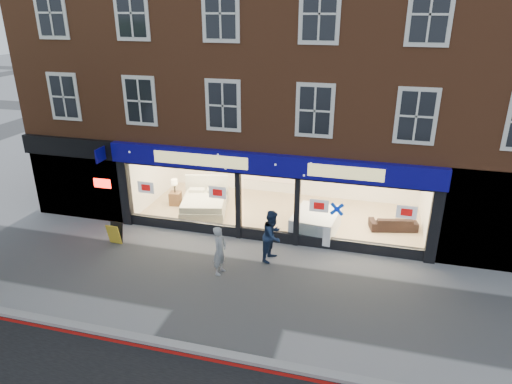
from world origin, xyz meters
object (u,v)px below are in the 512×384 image
at_px(pedestrian_blue, 273,235).
at_px(mattress_stack, 316,222).
at_px(sofa, 393,223).
at_px(pedestrian_grey, 220,250).
at_px(display_bed, 205,203).
at_px(a_board, 115,233).

bearing_deg(pedestrian_blue, mattress_stack, -13.89).
bearing_deg(pedestrian_blue, sofa, -37.46).
bearing_deg(pedestrian_grey, pedestrian_blue, -39.35).
height_order(mattress_stack, sofa, mattress_stack).
xyz_separation_m(display_bed, pedestrian_grey, (2.08, -4.08, 0.36)).
distance_m(display_bed, pedestrian_grey, 4.59).
distance_m(sofa, a_board, 10.11).
height_order(sofa, a_board, a_board).
relative_size(sofa, pedestrian_grey, 1.08).
height_order(display_bed, a_board, display_bed).
xyz_separation_m(sofa, a_board, (-9.49, -3.49, 0.03)).
distance_m(display_bed, a_board, 3.85).
bearing_deg(mattress_stack, sofa, 19.45).
relative_size(sofa, pedestrian_blue, 0.98).
height_order(pedestrian_grey, pedestrian_blue, pedestrian_blue).
bearing_deg(sofa, a_board, 7.20).
height_order(mattress_stack, pedestrian_grey, pedestrian_grey).
height_order(sofa, pedestrian_blue, pedestrian_blue).
bearing_deg(mattress_stack, pedestrian_grey, -126.65).
height_order(mattress_stack, pedestrian_blue, pedestrian_blue).
bearing_deg(pedestrian_grey, mattress_stack, -27.66).
xyz_separation_m(pedestrian_grey, pedestrian_blue, (1.39, 1.24, 0.08)).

